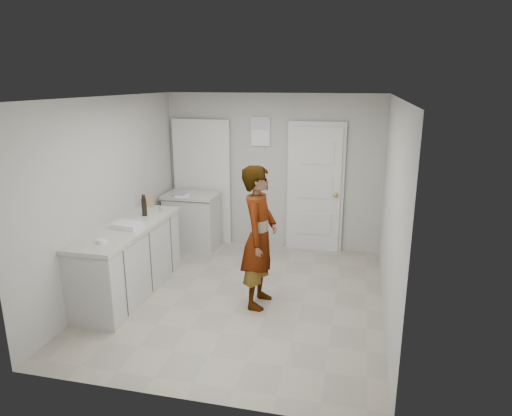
% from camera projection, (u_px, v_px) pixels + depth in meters
% --- Properties ---
extents(ground, '(4.00, 4.00, 0.00)m').
position_uv_depth(ground, '(242.00, 297.00, 5.85)').
color(ground, '#ADA591').
rests_on(ground, ground).
extents(room_shell, '(4.00, 4.00, 4.00)m').
position_uv_depth(room_shell, '(262.00, 186.00, 7.45)').
color(room_shell, '#B8B7AE').
rests_on(room_shell, ground).
extents(main_counter, '(0.64, 1.96, 0.93)m').
position_uv_depth(main_counter, '(129.00, 262.00, 5.87)').
color(main_counter, silver).
rests_on(main_counter, ground).
extents(side_counter, '(0.84, 0.61, 0.93)m').
position_uv_depth(side_counter, '(192.00, 223.00, 7.46)').
color(side_counter, silver).
rests_on(side_counter, ground).
extents(person, '(0.45, 0.66, 1.74)m').
position_uv_depth(person, '(259.00, 237.00, 5.46)').
color(person, silver).
rests_on(person, ground).
extents(cake_mix_box, '(0.11, 0.07, 0.17)m').
position_uv_depth(cake_mix_box, '(149.00, 201.00, 6.58)').
color(cake_mix_box, '#A88654').
rests_on(cake_mix_box, main_counter).
extents(spice_jar, '(0.05, 0.05, 0.07)m').
position_uv_depth(spice_jar, '(161.00, 209.00, 6.35)').
color(spice_jar, tan).
rests_on(spice_jar, main_counter).
extents(oil_cruet_a, '(0.06, 0.06, 0.23)m').
position_uv_depth(oil_cruet_a, '(145.00, 208.00, 6.12)').
color(oil_cruet_a, black).
rests_on(oil_cruet_a, main_counter).
extents(oil_cruet_b, '(0.07, 0.07, 0.30)m').
position_uv_depth(oil_cruet_b, '(144.00, 205.00, 6.11)').
color(oil_cruet_b, black).
rests_on(oil_cruet_b, main_counter).
extents(baking_dish, '(0.37, 0.29, 0.06)m').
position_uv_depth(baking_dish, '(127.00, 226.00, 5.64)').
color(baking_dish, silver).
rests_on(baking_dish, main_counter).
extents(egg_bowl, '(0.12, 0.12, 0.04)m').
position_uv_depth(egg_bowl, '(102.00, 241.00, 5.11)').
color(egg_bowl, silver).
rests_on(egg_bowl, main_counter).
extents(papers, '(0.31, 0.36, 0.01)m').
position_uv_depth(papers, '(182.00, 195.00, 7.22)').
color(papers, white).
rests_on(papers, side_counter).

